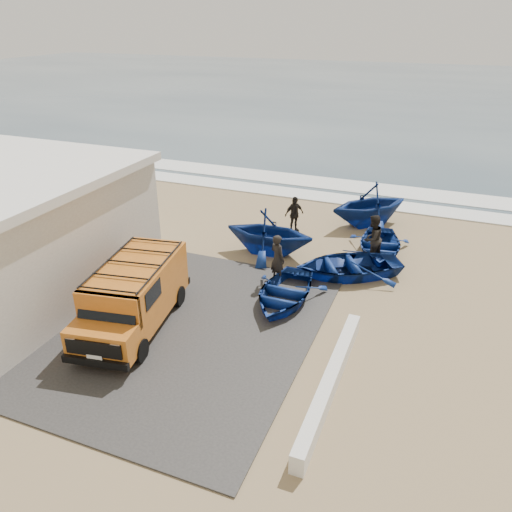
% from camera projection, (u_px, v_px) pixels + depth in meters
% --- Properties ---
extents(ground, '(160.00, 160.00, 0.00)m').
position_uv_depth(ground, '(212.00, 300.00, 17.46)').
color(ground, '#987F58').
extents(slab, '(12.00, 10.00, 0.05)m').
position_uv_depth(slab, '(130.00, 316.00, 16.45)').
color(slab, '#3A3835').
rests_on(slab, ground).
extents(ocean, '(180.00, 88.00, 0.01)m').
position_uv_depth(ocean, '(405.00, 92.00, 64.24)').
color(ocean, '#385166').
rests_on(ocean, ground).
extents(surf_line, '(180.00, 1.60, 0.06)m').
position_uv_depth(surf_line, '(308.00, 195.00, 27.47)').
color(surf_line, white).
rests_on(surf_line, ground).
extents(surf_wash, '(180.00, 2.20, 0.04)m').
position_uv_depth(surf_wash, '(320.00, 182.00, 29.57)').
color(surf_wash, white).
rests_on(surf_wash, ground).
extents(parapet, '(0.35, 6.00, 0.55)m').
position_uv_depth(parapet, '(331.00, 381.00, 13.17)').
color(parapet, silver).
rests_on(parapet, ground).
extents(van, '(2.73, 5.22, 2.13)m').
position_uv_depth(van, '(134.00, 294.00, 15.57)').
color(van, '#C76A1D').
rests_on(van, ground).
extents(boat_near_left, '(2.58, 3.59, 0.74)m').
position_uv_depth(boat_near_left, '(284.00, 293.00, 17.17)').
color(boat_near_left, navy).
rests_on(boat_near_left, ground).
extents(boat_near_right, '(4.94, 4.52, 0.84)m').
position_uv_depth(boat_near_right, '(348.00, 265.00, 18.94)').
color(boat_near_right, navy).
rests_on(boat_near_right, ground).
extents(boat_mid_left, '(3.70, 3.20, 1.94)m').
position_uv_depth(boat_mid_left, '(269.00, 232.00, 20.42)').
color(boat_mid_left, navy).
rests_on(boat_mid_left, ground).
extents(boat_mid_right, '(3.07, 3.93, 0.74)m').
position_uv_depth(boat_mid_right, '(379.00, 246.00, 20.65)').
color(boat_mid_right, navy).
rests_on(boat_mid_right, ground).
extents(boat_far_left, '(5.16, 5.16, 2.06)m').
position_uv_depth(boat_far_left, '(369.00, 204.00, 23.23)').
color(boat_far_left, navy).
rests_on(boat_far_left, ground).
extents(fisherman_front, '(0.81, 0.73, 1.87)m').
position_uv_depth(fisherman_front, '(277.00, 258.00, 18.29)').
color(fisherman_front, black).
rests_on(fisherman_front, ground).
extents(fisherman_middle, '(1.10, 1.19, 1.96)m').
position_uv_depth(fisherman_middle, '(372.00, 239.00, 19.78)').
color(fisherman_middle, black).
rests_on(fisherman_middle, ground).
extents(fisherman_back, '(0.93, 1.01, 1.66)m').
position_uv_depth(fisherman_back, '(294.00, 214.00, 22.61)').
color(fisherman_back, black).
rests_on(fisherman_back, ground).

